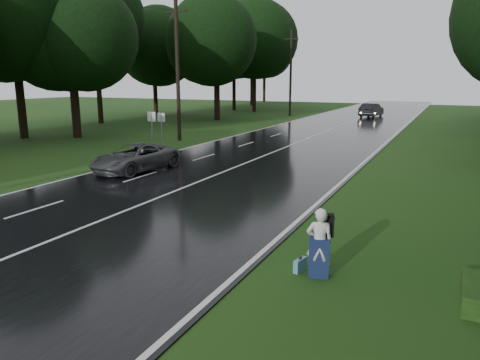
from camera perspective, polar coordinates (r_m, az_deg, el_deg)
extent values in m
plane|color=#1F4013|center=(14.15, -22.43, -7.08)|extent=(160.00, 160.00, 0.00)
cube|color=black|center=(30.88, 5.88, 4.14)|extent=(12.00, 140.00, 0.04)
cube|color=silver|center=(30.88, 5.88, 4.18)|extent=(0.12, 140.00, 0.01)
imported|color=#434548|center=(23.13, -13.05, 2.75)|extent=(2.78, 5.02, 1.33)
imported|color=black|center=(57.60, 16.20, 8.45)|extent=(2.31, 5.06, 1.61)
imported|color=silver|center=(10.74, 9.95, -7.77)|extent=(0.70, 0.56, 1.67)
cube|color=#17244E|center=(10.87, 9.87, -9.58)|extent=(0.54, 0.44, 0.93)
cube|color=black|center=(10.81, 10.73, -5.59)|extent=(0.42, 0.30, 0.53)
cube|color=teal|center=(11.19, 7.56, -10.55)|extent=(0.22, 0.46, 0.32)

